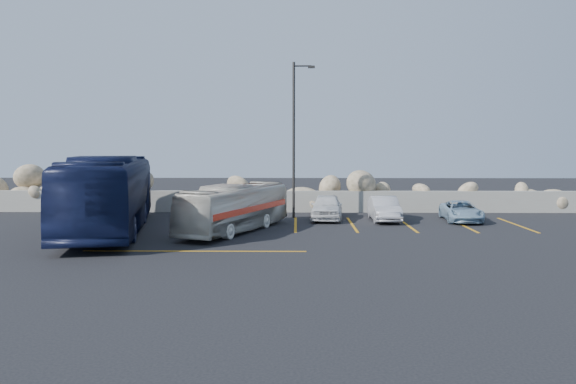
{
  "coord_description": "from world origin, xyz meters",
  "views": [
    {
      "loc": [
        2.63,
        -19.5,
        3.78
      ],
      "look_at": [
        2.29,
        4.0,
        1.81
      ],
      "focal_mm": 35.0,
      "sensor_mm": 36.0,
      "label": 1
    }
  ],
  "objects_px": {
    "car_a": "(327,207)",
    "car_d": "(461,211)",
    "car_b": "(384,209)",
    "lamppost": "(295,135)",
    "tour_coach": "(109,194)",
    "vintage_bus": "(235,208)"
  },
  "relations": [
    {
      "from": "lamppost",
      "to": "tour_coach",
      "type": "height_order",
      "value": "lamppost"
    },
    {
      "from": "car_a",
      "to": "car_d",
      "type": "distance_m",
      "value": 6.68
    },
    {
      "from": "lamppost",
      "to": "car_a",
      "type": "xyz_separation_m",
      "value": [
        1.63,
        -0.65,
        -3.65
      ]
    },
    {
      "from": "lamppost",
      "to": "car_a",
      "type": "distance_m",
      "value": 4.05
    },
    {
      "from": "tour_coach",
      "to": "car_a",
      "type": "relative_size",
      "value": 3.12
    },
    {
      "from": "car_b",
      "to": "tour_coach",
      "type": "bearing_deg",
      "value": -163.5
    },
    {
      "from": "vintage_bus",
      "to": "car_b",
      "type": "height_order",
      "value": "vintage_bus"
    },
    {
      "from": "car_d",
      "to": "car_b",
      "type": "bearing_deg",
      "value": -177.57
    },
    {
      "from": "car_b",
      "to": "car_d",
      "type": "xyz_separation_m",
      "value": [
        3.81,
        -0.13,
        -0.1
      ]
    },
    {
      "from": "lamppost",
      "to": "vintage_bus",
      "type": "bearing_deg",
      "value": -119.09
    },
    {
      "from": "car_a",
      "to": "car_b",
      "type": "distance_m",
      "value": 2.87
    },
    {
      "from": "car_a",
      "to": "vintage_bus",
      "type": "bearing_deg",
      "value": -131.55
    },
    {
      "from": "car_a",
      "to": "car_d",
      "type": "bearing_deg",
      "value": 0.26
    },
    {
      "from": "lamppost",
      "to": "car_b",
      "type": "relative_size",
      "value": 2.18
    },
    {
      "from": "vintage_bus",
      "to": "lamppost",
      "type": "bearing_deg",
      "value": 83.17
    },
    {
      "from": "lamppost",
      "to": "car_d",
      "type": "height_order",
      "value": "lamppost"
    },
    {
      "from": "car_a",
      "to": "car_b",
      "type": "bearing_deg",
      "value": -3.36
    },
    {
      "from": "car_a",
      "to": "car_d",
      "type": "relative_size",
      "value": 1.05
    },
    {
      "from": "lamppost",
      "to": "tour_coach",
      "type": "relative_size",
      "value": 0.67
    },
    {
      "from": "car_a",
      "to": "car_b",
      "type": "relative_size",
      "value": 1.04
    },
    {
      "from": "tour_coach",
      "to": "car_b",
      "type": "relative_size",
      "value": 3.24
    },
    {
      "from": "lamppost",
      "to": "car_a",
      "type": "height_order",
      "value": "lamppost"
    }
  ]
}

